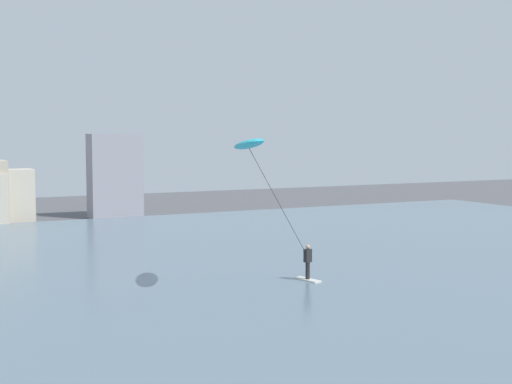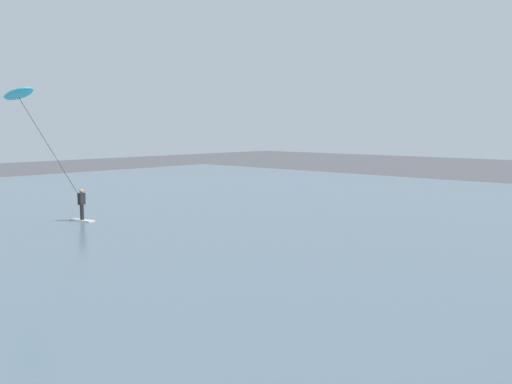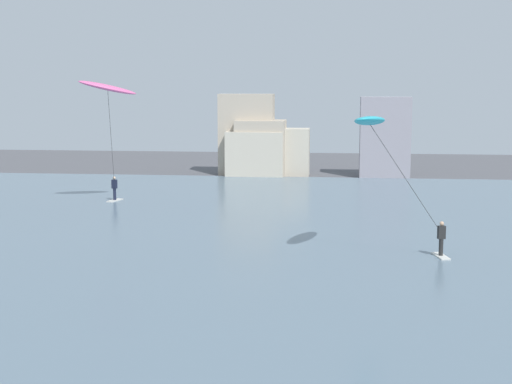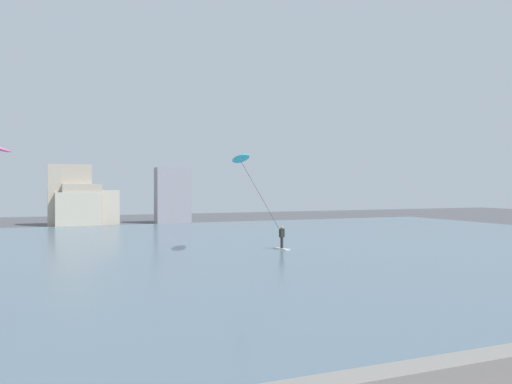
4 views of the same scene
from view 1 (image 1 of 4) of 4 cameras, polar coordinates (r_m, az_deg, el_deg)
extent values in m
cube|color=slate|center=(31.72, -9.99, -7.62)|extent=(84.00, 52.00, 0.10)
cube|color=beige|center=(58.14, -19.24, -0.27)|extent=(3.53, 2.16, 4.09)
cube|color=gray|center=(58.98, -11.30, 1.30)|extent=(4.19, 2.14, 6.83)
cube|color=silver|center=(32.68, 4.18, -7.05)|extent=(0.74, 1.46, 0.06)
cylinder|color=black|center=(32.60, 4.19, -6.33)|extent=(0.20, 0.20, 0.78)
cube|color=black|center=(32.48, 4.19, -5.14)|extent=(0.38, 0.29, 0.60)
sphere|color=tan|center=(32.41, 4.20, -4.42)|extent=(0.20, 0.20, 0.20)
cylinder|color=#333333|center=(30.97, 1.91, -1.01)|extent=(3.41, 0.82, 5.03)
ellipsoid|color=#28B2C6|center=(29.69, -0.59, 3.88)|extent=(2.04, 3.69, 0.80)
camera|label=2|loc=(2.99, 12.09, -33.85)|focal=39.33mm
camera|label=3|loc=(13.42, 92.85, 5.40)|focal=51.97mm
camera|label=4|loc=(5.65, 141.07, -26.95)|focal=36.03mm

